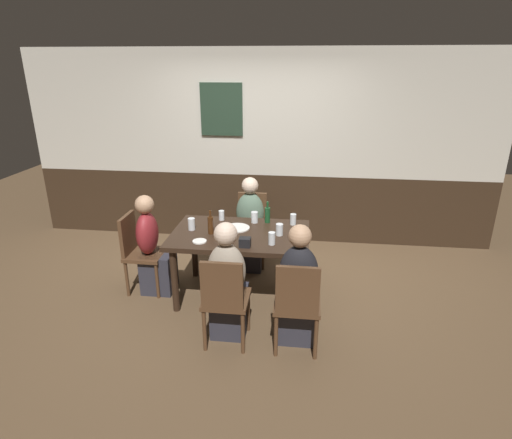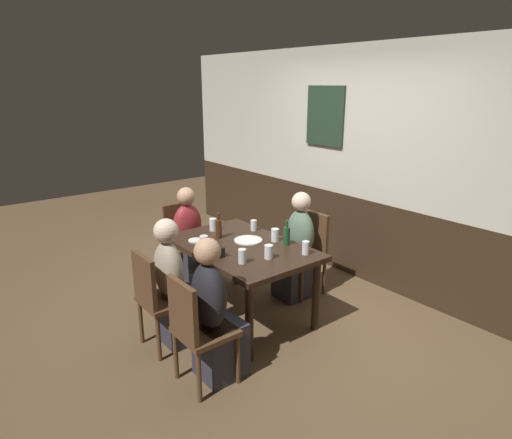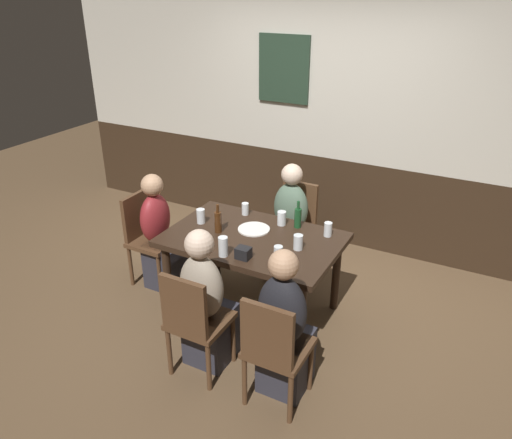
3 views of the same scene
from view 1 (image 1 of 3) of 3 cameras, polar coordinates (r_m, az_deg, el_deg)
The scene contains 23 objects.
ground_plane at distance 4.70m, azimuth -2.05°, elevation -10.20°, with size 12.00×12.00×0.00m, color brown.
wall_back at distance 5.77m, azimuth 0.33°, elevation 9.61°, with size 6.40×0.13×2.60m.
dining_table at distance 4.40m, azimuth -2.15°, elevation -2.88°, with size 1.43×0.93×0.74m.
chair_right_near at distance 3.64m, azimuth 5.65°, elevation -11.10°, with size 0.40×0.40×0.88m.
chair_mid_near at distance 3.70m, azimuth -4.29°, elevation -10.50°, with size 0.40×0.40×0.88m.
chair_mid_far at distance 5.26m, azimuth -0.63°, elevation -0.66°, with size 0.40×0.40×0.88m.
chair_head_west at distance 4.76m, azimuth -15.71°, elevation -3.84°, with size 0.40×0.40×0.88m.
person_right_near at distance 3.78m, azimuth 5.72°, elevation -9.93°, with size 0.34×0.37×1.15m.
person_mid_near at distance 3.84m, azimuth -3.82°, elevation -9.40°, with size 0.34×0.37×1.14m.
person_mid_far at distance 5.12m, azimuth -0.87°, elevation -1.48°, with size 0.34×0.37×1.13m.
person_head_west at distance 4.71m, azimuth -13.83°, elevation -4.28°, with size 0.37×0.34×1.11m.
tumbler_short at distance 4.72m, azimuth -4.71°, elevation 0.49°, with size 0.06×0.06×0.11m.
beer_glass_half at distance 4.29m, azimuth 3.21°, elevation -1.49°, with size 0.08×0.08×0.12m.
pint_glass_pale at distance 4.01m, azimuth -3.80°, elevation -2.92°, with size 0.07×0.07×0.16m.
pint_glass_amber at distance 4.47m, azimuth -8.78°, elevation -0.71°, with size 0.07×0.07×0.13m.
pint_glass_stout at distance 4.62m, azimuth -0.20°, elevation 0.25°, with size 0.08×0.08×0.12m.
beer_glass_tall at distance 4.58m, azimuth 5.08°, elevation -0.08°, with size 0.07×0.07×0.12m.
tumbler_water at distance 4.07m, azimuth 2.17°, elevation -2.70°, with size 0.07×0.07×0.13m.
beer_bottle_green at distance 4.62m, azimuth 1.57°, elevation 0.70°, with size 0.06×0.06×0.24m.
beer_bottle_brown at distance 4.33m, azimuth -6.21°, elevation -0.70°, with size 0.06×0.06×0.25m.
plate_white_large at distance 4.48m, azimuth -2.61°, elevation -1.15°, with size 0.27×0.27×0.01m, color white.
plate_white_small at distance 4.18m, azimuth -7.71°, elevation -2.96°, with size 0.14×0.14×0.01m, color white.
condiment_caddy at distance 4.02m, azimuth -1.52°, elevation -3.12°, with size 0.11×0.09×0.09m, color black.
Camera 1 is at (0.65, -3.98, 2.40)m, focal length 29.33 mm.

